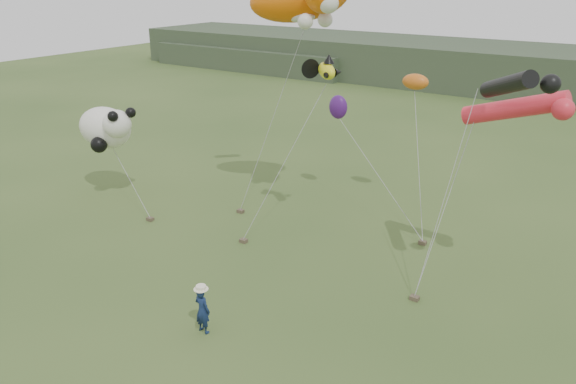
{
  "coord_description": "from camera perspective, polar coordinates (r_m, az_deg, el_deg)",
  "views": [
    {
      "loc": [
        10.8,
        -11.99,
        10.63
      ],
      "look_at": [
        0.66,
        3.0,
        3.52
      ],
      "focal_mm": 35.0,
      "sensor_mm": 36.0,
      "label": 1
    }
  ],
  "objects": [
    {
      "name": "panda_kite",
      "position": [
        28.99,
        -17.94,
        6.26
      ],
      "size": [
        3.56,
        2.3,
        2.21
      ],
      "color": "white",
      "rests_on": "ground"
    },
    {
      "name": "sandbag_anchors",
      "position": [
        23.86,
        -0.2,
        -4.81
      ],
      "size": [
        12.94,
        4.96,
        0.15
      ],
      "color": "brown",
      "rests_on": "ground"
    },
    {
      "name": "festival_attendant",
      "position": [
        18.1,
        -8.69,
        -11.78
      ],
      "size": [
        0.61,
        0.42,
        1.58
      ],
      "primitive_type": "imported",
      "rotation": [
        0.0,
        0.0,
        3.06
      ],
      "color": "#132247",
      "rests_on": "ground"
    },
    {
      "name": "fish_kite",
      "position": [
        22.56,
        3.25,
        12.37
      ],
      "size": [
        2.15,
        1.41,
        1.03
      ],
      "color": "yellow",
      "rests_on": "ground"
    },
    {
      "name": "misc_kites",
      "position": [
        26.64,
        8.69,
        9.68
      ],
      "size": [
        4.59,
        1.34,
        2.39
      ],
      "color": "#CF6419",
      "rests_on": "ground"
    },
    {
      "name": "ground",
      "position": [
        19.32,
        -6.76,
        -12.11
      ],
      "size": [
        120.0,
        120.0,
        0.0
      ],
      "primitive_type": "plane",
      "color": "#385123",
      "rests_on": "ground"
    },
    {
      "name": "tube_kites",
      "position": [
        19.42,
        22.5,
        8.59
      ],
      "size": [
        3.65,
        3.25,
        2.48
      ],
      "color": "black",
      "rests_on": "ground"
    },
    {
      "name": "headland",
      "position": [
        59.01,
        20.5,
        11.64
      ],
      "size": [
        90.0,
        13.0,
        4.0
      ],
      "color": "#2D3D28",
      "rests_on": "ground"
    }
  ]
}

